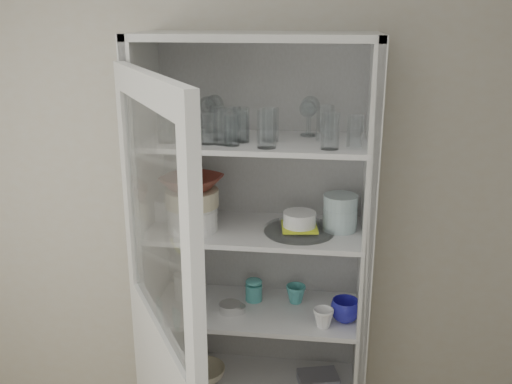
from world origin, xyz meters
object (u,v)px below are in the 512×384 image
Objects in this scene: mug_teal at (296,294)px; measuring_cups at (230,308)px; terracotta_bowl at (191,183)px; white_ramekin at (300,219)px; pantry_cabinet at (258,285)px; grey_bowl_stack at (340,213)px; goblet_2 at (308,117)px; goblet_1 at (215,112)px; tin_box at (318,380)px; yellow_trivet at (299,227)px; cream_bowl at (192,198)px; cupboard_door at (165,380)px; glass_platter at (299,230)px; teal_jar at (254,291)px; mug_white at (323,318)px; goblet_3 at (310,114)px; white_canister at (185,286)px; goblet_0 at (208,113)px; plate_stack_back at (172,206)px; plate_stack_front at (193,218)px; mug_blue at (345,310)px.

measuring_cups is at bearing -135.32° from mug_teal.
terracotta_bowl reaches higher than white_ramekin.
grey_bowl_stack is (0.37, -0.05, 0.40)m from pantry_cabinet.
goblet_1 is at bearing 177.15° from goblet_2.
tin_box is (0.50, -0.12, -1.26)m from goblet_1.
tin_box is at bearing -13.01° from goblet_1.
yellow_trivet is at bearing -26.41° from pantry_cabinet.
cream_bowl is at bearing -173.46° from tin_box.
grey_bowl_stack is 0.48m from mug_teal.
cupboard_door is 8.55× the size of cream_bowl.
glass_platter is (0.47, 0.03, -0.14)m from cream_bowl.
yellow_trivet reaches higher than teal_jar.
grey_bowl_stack reaches higher than mug_white.
cream_bowl is 0.58m from teal_jar.
teal_jar is 0.51× the size of tin_box.
cream_bowl is 2.29× the size of measuring_cups.
glass_platter reaches higher than measuring_cups.
grey_bowl_stack reaches higher than glass_platter.
mug_teal is (-0.04, -0.04, -0.85)m from goblet_3.
mug_white is at bearing -15.42° from white_canister.
goblet_0 is at bearing 169.40° from mug_white.
terracotta_bowl is (-0.50, -0.17, -0.28)m from goblet_3.
plate_stack_back is 1.44× the size of white_ramekin.
plate_stack_front is 1.37× the size of grey_bowl_stack.
mug_white is 0.69m from white_canister.
white_ramekin reaches higher than mug_white.
goblet_3 is at bearing -1.46° from goblet_1.
white_canister is 0.78m from tin_box.
cupboard_door is 19.58× the size of measuring_cups.
grey_bowl_stack is (0.63, 0.62, 0.47)m from cupboard_door.
mug_white is (0.59, -0.07, -0.41)m from plate_stack_front.
pantry_cabinet is 0.61m from terracotta_bowl.
plate_stack_front is 0.21m from plate_stack_back.
tin_box is (0.08, -0.11, -1.27)m from goblet_3.
mug_teal is (-0.01, 0.10, -0.37)m from glass_platter.
goblet_3 reaches higher than goblet_0.
glass_platter is at bearing 109.80° from cupboard_door.
goblet_2 is 1.18× the size of white_ramekin.
glass_platter is 3.41× the size of mug_white.
mug_teal is (0.45, 0.13, -0.41)m from plate_stack_front.
terracotta_bowl is (-0.07, -0.18, -0.28)m from goblet_1.
mug_blue is at bearing -17.12° from goblet_1.
white_canister is at bearing 175.91° from tin_box.
goblet_0 is 0.87m from teal_jar.
measuring_cups is 0.57m from tin_box.
cupboard_door is 0.66m from white_canister.
measuring_cups is (-0.34, -0.17, -0.87)m from goblet_3.
teal_jar is at bearing 27.09° from cream_bowl.
plate_stack_back is at bearing 172.11° from tin_box.
cream_bowl reaches higher than plate_stack_back.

